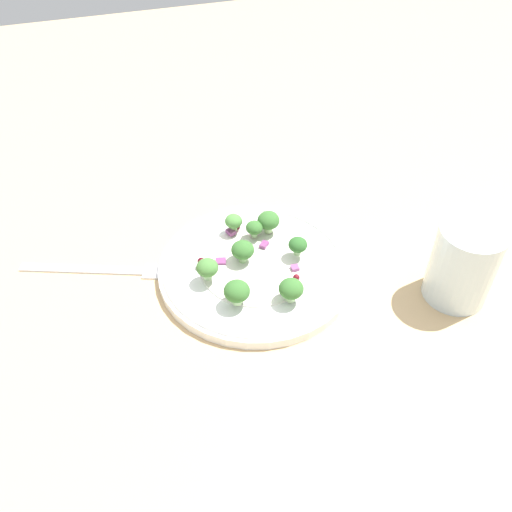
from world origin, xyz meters
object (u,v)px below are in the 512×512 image
Objects in this scene: plate at (256,267)px; water_glass at (463,264)px; broccoli_floret_2 at (268,221)px; broccoli_floret_1 at (243,250)px; broccoli_floret_0 at (207,268)px; fork at (107,269)px.

water_glass is at bearing 63.62° from plate.
water_glass is (10.20, 20.58, 3.89)cm from plate.
plate is 8.25× the size of broccoli_floret_2.
broccoli_floret_2 is at bearing 147.28° from plate.
water_glass is (11.25, 21.88, 1.70)cm from broccoli_floret_1.
water_glass is (9.32, 26.60, 1.40)cm from broccoli_floret_0.
plate is 2.75cm from broccoli_floret_1.
plate is 2.44× the size of water_glass.
broccoli_floret_2 is at bearing 122.54° from broccoli_floret_0.
broccoli_floret_0 reaches higher than plate.
broccoli_floret_2 reaches higher than plate.
water_glass reaches higher than plate.
broccoli_floret_0 is 0.14× the size of fork.
broccoli_floret_1 is (-1.92, 4.73, -0.30)cm from broccoli_floret_0.
water_glass is at bearing 70.68° from broccoli_floret_0.
broccoli_floret_2 is at bearing -131.29° from water_glass.
fork is (-0.71, -20.24, -2.98)cm from broccoli_floret_2.
fork is at bearing -108.64° from plate.
broccoli_floret_2 is 0.30× the size of water_glass.
broccoli_floret_0 is at bearing -109.32° from water_glass.
plate is at bearing 98.29° from broccoli_floret_0.
broccoli_floret_2 is at bearing 131.34° from broccoli_floret_1.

